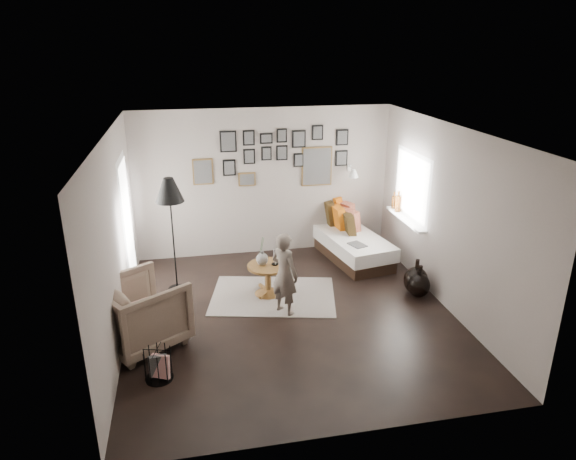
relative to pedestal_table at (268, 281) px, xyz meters
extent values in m
plane|color=black|center=(0.22, -0.70, -0.22)|extent=(4.80, 4.80, 0.00)
plane|color=gray|center=(0.22, 1.70, 1.08)|extent=(4.50, 0.00, 4.50)
plane|color=gray|center=(0.22, -3.10, 1.08)|extent=(4.50, 0.00, 4.50)
plane|color=gray|center=(-2.03, -0.70, 1.08)|extent=(0.00, 4.80, 4.80)
plane|color=gray|center=(2.47, -0.70, 1.08)|extent=(0.00, 4.80, 4.80)
plane|color=white|center=(0.22, -0.70, 2.38)|extent=(4.80, 4.80, 0.00)
plane|color=white|center=(-2.01, 0.50, 0.83)|extent=(0.00, 2.14, 2.14)
plane|color=white|center=(-2.01, 0.50, 0.83)|extent=(0.00, 1.88, 1.88)
plane|color=white|center=(-2.01, 0.50, 0.83)|extent=(0.00, 1.93, 1.93)
plane|color=white|center=(2.46, 0.50, 1.23)|extent=(0.00, 1.30, 1.30)
plane|color=white|center=(2.46, 0.50, 1.23)|extent=(0.00, 1.14, 1.14)
cube|color=white|center=(2.40, 0.50, 0.66)|extent=(0.15, 1.32, 0.04)
cylinder|color=#8C4C14|center=(2.40, 0.85, 0.82)|extent=(0.10, 0.10, 0.28)
cylinder|color=#8C4C14|center=(2.40, 1.02, 0.79)|extent=(0.08, 0.08, 0.22)
cube|color=brown|center=(-0.83, 1.69, 1.33)|extent=(0.35, 0.03, 0.45)
cube|color=black|center=(-0.83, 1.67, 1.33)|extent=(0.30, 0.01, 0.40)
cube|color=black|center=(-0.38, 1.69, 1.83)|extent=(0.28, 0.03, 0.36)
cube|color=black|center=(-0.38, 1.67, 1.83)|extent=(0.23, 0.01, 0.31)
cube|color=black|center=(-0.38, 1.69, 1.38)|extent=(0.22, 0.03, 0.28)
cube|color=black|center=(-0.38, 1.67, 1.38)|extent=(0.17, 0.01, 0.23)
cube|color=black|center=(-0.03, 1.69, 1.88)|extent=(0.20, 0.03, 0.26)
cube|color=black|center=(-0.03, 1.67, 1.88)|extent=(0.15, 0.01, 0.21)
cube|color=black|center=(-0.03, 1.69, 1.56)|extent=(0.20, 0.03, 0.26)
cube|color=black|center=(-0.03, 1.67, 1.56)|extent=(0.15, 0.01, 0.21)
cube|color=black|center=(0.27, 1.69, 1.86)|extent=(0.22, 0.03, 0.18)
cube|color=black|center=(0.27, 1.67, 1.86)|extent=(0.17, 0.01, 0.13)
cube|color=black|center=(0.27, 1.69, 1.60)|extent=(0.18, 0.03, 0.24)
cube|color=black|center=(0.27, 1.67, 1.60)|extent=(0.13, 0.01, 0.19)
cube|color=black|center=(0.54, 1.69, 1.90)|extent=(0.18, 0.03, 0.24)
cube|color=black|center=(0.54, 1.67, 1.90)|extent=(0.13, 0.01, 0.19)
cube|color=black|center=(0.54, 1.69, 1.60)|extent=(0.20, 0.03, 0.26)
cube|color=black|center=(0.54, 1.67, 1.60)|extent=(0.15, 0.01, 0.21)
cube|color=black|center=(0.84, 1.69, 1.83)|extent=(0.24, 0.03, 0.30)
cube|color=black|center=(0.84, 1.67, 1.83)|extent=(0.19, 0.01, 0.25)
cube|color=black|center=(0.84, 1.69, 1.46)|extent=(0.18, 0.03, 0.24)
cube|color=black|center=(0.84, 1.67, 1.46)|extent=(0.13, 0.01, 0.19)
cube|color=brown|center=(1.17, 1.69, 1.33)|extent=(0.55, 0.03, 0.70)
cube|color=black|center=(1.17, 1.67, 1.33)|extent=(0.50, 0.01, 0.65)
cube|color=black|center=(1.17, 1.69, 1.93)|extent=(0.20, 0.03, 0.26)
cube|color=black|center=(1.17, 1.67, 1.93)|extent=(0.15, 0.01, 0.21)
cube|color=black|center=(1.62, 1.69, 1.83)|extent=(0.22, 0.03, 0.28)
cube|color=black|center=(1.62, 1.67, 1.83)|extent=(0.17, 0.01, 0.23)
cube|color=black|center=(1.62, 1.69, 1.46)|extent=(0.22, 0.03, 0.28)
cube|color=black|center=(1.62, 1.67, 1.46)|extent=(0.17, 0.01, 0.23)
cube|color=brown|center=(-0.08, 1.69, 1.16)|extent=(0.30, 0.03, 0.24)
cube|color=black|center=(-0.08, 1.67, 1.16)|extent=(0.25, 0.01, 0.19)
cube|color=white|center=(1.77, 1.67, 1.28)|extent=(0.06, 0.04, 0.10)
cylinder|color=white|center=(1.77, 1.55, 1.30)|extent=(0.02, 0.24, 0.02)
cone|color=white|center=(1.77, 1.42, 1.24)|extent=(0.18, 0.18, 0.14)
cube|color=silver|center=(0.06, -0.08, -0.22)|extent=(2.09, 1.67, 0.01)
cone|color=brown|center=(0.00, 0.00, -0.18)|extent=(0.46, 0.46, 0.09)
cylinder|color=brown|center=(0.00, 0.00, 0.02)|extent=(0.10, 0.10, 0.35)
cylinder|color=brown|center=(0.00, 0.00, 0.24)|extent=(0.62, 0.62, 0.04)
ellipsoid|color=black|center=(-0.08, 0.02, 0.36)|extent=(0.18, 0.18, 0.19)
cylinder|color=black|center=(-0.08, 0.02, 0.47)|extent=(0.05, 0.05, 0.04)
cylinder|color=black|center=(0.11, 0.00, 0.27)|extent=(0.11, 0.11, 0.02)
cube|color=black|center=(1.66, 1.14, -0.12)|extent=(1.11, 1.98, 0.22)
cube|color=silver|center=(1.66, 1.14, 0.10)|extent=(1.18, 2.05, 0.24)
cube|color=#C4550B|center=(1.68, 1.91, 0.46)|extent=(0.39, 0.59, 0.55)
cube|color=#322310|center=(1.54, 1.81, 0.43)|extent=(0.25, 0.51, 0.49)
cube|color=maroon|center=(1.80, 1.66, 0.42)|extent=(0.41, 0.52, 0.47)
cube|color=#C4550B|center=(1.60, 1.52, 0.41)|extent=(0.26, 0.47, 0.45)
cube|color=maroon|center=(1.76, 1.34, 0.39)|extent=(0.35, 0.46, 0.41)
cube|color=#322310|center=(1.66, 1.19, 0.39)|extent=(0.22, 0.41, 0.39)
cube|color=black|center=(1.61, 0.59, 0.23)|extent=(0.31, 0.35, 0.02)
imported|color=#725E4D|center=(-1.78, -1.02, 0.22)|extent=(1.35, 1.34, 0.89)
cube|color=white|center=(-1.78, -0.97, 0.26)|extent=(0.56, 0.57, 0.18)
cylinder|color=black|center=(-1.37, 0.43, -0.21)|extent=(0.28, 0.28, 0.03)
cylinder|color=black|center=(-1.37, 0.43, 0.57)|extent=(0.02, 0.02, 1.59)
cone|color=black|center=(-1.37, 0.43, 1.39)|extent=(0.42, 0.42, 0.36)
cube|color=black|center=(-1.57, -1.82, -0.05)|extent=(0.22, 0.11, 0.29)
cube|color=white|center=(-1.54, -1.83, -0.05)|extent=(0.22, 0.16, 0.29)
ellipsoid|color=black|center=(2.22, -0.41, -0.01)|extent=(0.37, 0.37, 0.43)
cylinder|color=black|center=(2.22, -0.41, 0.27)|extent=(0.06, 0.06, 0.13)
ellipsoid|color=black|center=(2.22, -0.53, -0.04)|extent=(0.33, 0.33, 0.38)
cylinder|color=black|center=(2.22, -0.53, 0.22)|extent=(0.06, 0.06, 0.13)
imported|color=#6D6056|center=(0.14, -0.60, 0.38)|extent=(0.50, 0.53, 1.21)
camera|label=1|loc=(-1.09, -6.95, 3.45)|focal=32.00mm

